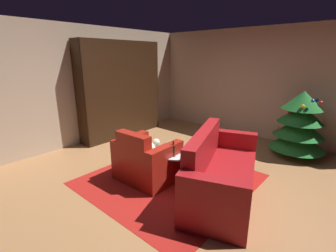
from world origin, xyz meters
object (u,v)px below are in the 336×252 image
Objects in this scene: armchair_red at (146,161)px; coffee_table at (175,155)px; couch_red at (220,174)px; bottle_on_table at (173,150)px; book_stack_on_table at (174,147)px; decorated_tree at (299,124)px; bookshelf_unit at (126,90)px.

armchair_red is 1.45× the size of coffee_table.
couch_red is 8.49× the size of bottle_on_table.
coffee_table is 0.13m from book_stack_on_table.
coffee_table is 2.62m from decorated_tree.
armchair_red is 0.53m from bottle_on_table.
couch_red is 8.94× the size of book_stack_on_table.
bottle_on_table is at bearing -161.03° from couch_red.
couch_red is at bearing 6.03° from coffee_table.
bookshelf_unit is 1.10× the size of couch_red.
bookshelf_unit is 9.34× the size of bottle_on_table.
coffee_table is 2.76× the size of book_stack_on_table.
book_stack_on_table is 0.18m from bottle_on_table.
armchair_red is at bearing -160.13° from couch_red.
bookshelf_unit reaches higher than couch_red.
book_stack_on_table is 2.62m from decorated_tree.
bottle_on_table is (2.51, -1.19, -0.54)m from bookshelf_unit.
armchair_red is at bearing -136.40° from book_stack_on_table.
bookshelf_unit is 3.56× the size of coffee_table.
decorated_tree is (1.23, 2.31, 0.10)m from book_stack_on_table.
coffee_table is at bearing 119.78° from bottle_on_table.
bottle_on_table is at bearing 21.26° from armchair_red.
book_stack_on_table reaches higher than coffee_table.
armchair_red is at bearing -137.00° from coffee_table.
bookshelf_unit is 2.61m from armchair_red.
coffee_table is 0.23m from bottle_on_table.
armchair_red reaches higher than bottle_on_table.
book_stack_on_table is at bearing -117.92° from decorated_tree.
bottle_on_table is at bearing -114.60° from decorated_tree.
decorated_tree reaches higher than coffee_table.
couch_red reaches higher than book_stack_on_table.
book_stack_on_table is (-0.78, -0.09, 0.24)m from couch_red.
coffee_table is at bearing -23.17° from bookshelf_unit.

